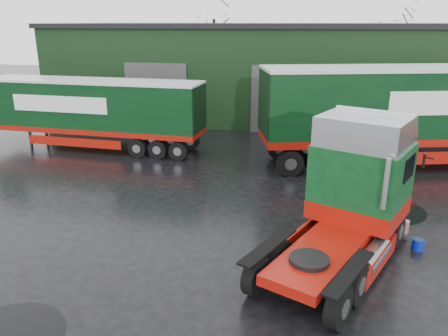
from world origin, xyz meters
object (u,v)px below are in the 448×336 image
at_px(wash_bucket, 418,244).
at_px(tree_back_a, 214,40).
at_px(warehouse, 292,70).
at_px(hero_tractor, 337,200).
at_px(tree_back_b, 390,53).
at_px(lorry_right, 409,117).
at_px(trailer_left, 93,114).

bearing_deg(wash_bucket, tree_back_a, 113.79).
distance_m(warehouse, wash_bucket, 20.37).
relative_size(wash_bucket, tree_back_a, 0.04).
xyz_separation_m(hero_tractor, wash_bucket, (2.51, 1.56, -1.83)).
relative_size(warehouse, tree_back_a, 3.41).
distance_m(tree_back_a, tree_back_b, 16.03).
xyz_separation_m(warehouse, lorry_right, (6.00, -11.00, -0.87)).
xyz_separation_m(hero_tractor, lorry_right, (3.50, 10.07, 0.29)).
relative_size(lorry_right, tree_back_b, 2.32).
relative_size(hero_tractor, lorry_right, 0.37).
distance_m(warehouse, tree_back_b, 12.82).
distance_m(wash_bucket, tree_back_a, 32.58).
height_order(warehouse, wash_bucket, warehouse).
xyz_separation_m(trailer_left, wash_bucket, (14.51, -8.11, -1.66)).
relative_size(lorry_right, wash_bucket, 50.75).
height_order(hero_tractor, trailer_left, hero_tractor).
bearing_deg(tree_back_a, lorry_right, -56.31).
height_order(warehouse, tree_back_b, tree_back_b).
xyz_separation_m(hero_tractor, tree_back_b, (5.50, 31.07, 1.76)).
xyz_separation_m(trailer_left, tree_back_a, (1.50, 21.41, 2.93)).
distance_m(warehouse, trailer_left, 14.91).
relative_size(warehouse, hero_tractor, 5.04).
bearing_deg(trailer_left, hero_tractor, -126.92).
xyz_separation_m(wash_bucket, tree_back_a, (-13.01, 29.52, 4.59)).
height_order(wash_bucket, tree_back_b, tree_back_b).
height_order(trailer_left, tree_back_a, tree_back_a).
height_order(warehouse, tree_back_a, tree_back_a).
distance_m(hero_tractor, lorry_right, 10.67).
distance_m(hero_tractor, tree_back_a, 32.91).
bearing_deg(tree_back_a, trailer_left, -94.01).
bearing_deg(trailer_left, lorry_right, -86.57).
height_order(lorry_right, wash_bucket, lorry_right).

